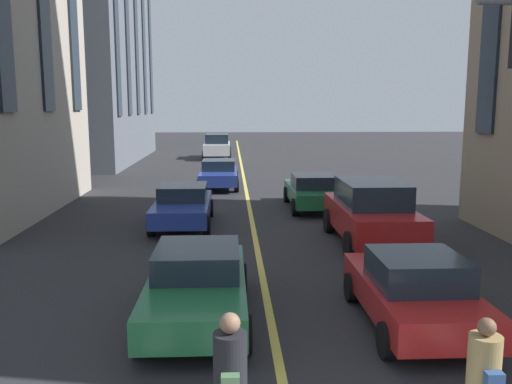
{
  "coord_description": "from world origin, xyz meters",
  "views": [
    {
      "loc": [
        -2.4,
        0.74,
        4.04
      ],
      "look_at": [
        11.49,
        0.08,
        1.8
      ],
      "focal_mm": 37.81,
      "sensor_mm": 36.0,
      "label": 1
    }
  ],
  "objects_px": {
    "car_blue_near": "(219,173)",
    "car_white_parked_b": "(217,146)",
    "car_green_oncoming": "(197,283)",
    "car_blue_far": "(183,205)",
    "car_red_mid": "(371,212)",
    "car_green_trailing": "(313,191)",
    "car_red_parked_a": "(414,290)"
  },
  "relations": [
    {
      "from": "car_green_oncoming",
      "to": "car_blue_far",
      "type": "bearing_deg",
      "value": 6.81
    },
    {
      "from": "car_blue_near",
      "to": "car_green_oncoming",
      "type": "distance_m",
      "value": 16.69
    },
    {
      "from": "car_blue_far",
      "to": "car_green_oncoming",
      "type": "xyz_separation_m",
      "value": [
        -8.19,
        -0.98,
        0.0
      ]
    },
    {
      "from": "car_red_mid",
      "to": "car_blue_far",
      "type": "bearing_deg",
      "value": 63.86
    },
    {
      "from": "car_white_parked_b",
      "to": "car_green_oncoming",
      "type": "distance_m",
      "value": 31.59
    },
    {
      "from": "car_white_parked_b",
      "to": "car_green_trailing",
      "type": "relative_size",
      "value": 1.07
    },
    {
      "from": "car_white_parked_b",
      "to": "car_red_mid",
      "type": "bearing_deg",
      "value": -168.97
    },
    {
      "from": "car_blue_near",
      "to": "car_green_trailing",
      "type": "bearing_deg",
      "value": -146.1
    },
    {
      "from": "car_red_mid",
      "to": "car_red_parked_a",
      "type": "height_order",
      "value": "car_red_mid"
    },
    {
      "from": "car_red_mid",
      "to": "car_blue_near",
      "type": "bearing_deg",
      "value": 22.51
    },
    {
      "from": "car_red_mid",
      "to": "car_green_trailing",
      "type": "xyz_separation_m",
      "value": [
        5.61,
        0.86,
        -0.27
      ]
    },
    {
      "from": "car_red_parked_a",
      "to": "car_green_trailing",
      "type": "bearing_deg",
      "value": 0.52
    },
    {
      "from": "car_red_mid",
      "to": "car_blue_far",
      "type": "xyz_separation_m",
      "value": [
        2.81,
        5.72,
        -0.27
      ]
    },
    {
      "from": "car_green_trailing",
      "to": "car_white_parked_b",
      "type": "bearing_deg",
      "value": 11.66
    },
    {
      "from": "car_green_trailing",
      "to": "car_blue_near",
      "type": "bearing_deg",
      "value": 33.9
    },
    {
      "from": "car_red_mid",
      "to": "car_blue_near",
      "type": "xyz_separation_m",
      "value": [
        11.31,
        4.68,
        -0.27
      ]
    },
    {
      "from": "car_green_trailing",
      "to": "car_green_oncoming",
      "type": "height_order",
      "value": "same"
    },
    {
      "from": "car_red_mid",
      "to": "car_blue_near",
      "type": "relative_size",
      "value": 1.07
    },
    {
      "from": "car_blue_far",
      "to": "car_white_parked_b",
      "type": "xyz_separation_m",
      "value": [
        23.4,
        -0.61,
        0.27
      ]
    },
    {
      "from": "car_blue_far",
      "to": "car_green_oncoming",
      "type": "height_order",
      "value": "same"
    },
    {
      "from": "car_blue_near",
      "to": "car_blue_far",
      "type": "distance_m",
      "value": 8.56
    },
    {
      "from": "car_blue_near",
      "to": "car_white_parked_b",
      "type": "distance_m",
      "value": 14.91
    },
    {
      "from": "car_blue_near",
      "to": "car_green_trailing",
      "type": "xyz_separation_m",
      "value": [
        -5.69,
        -3.83,
        0.0
      ]
    },
    {
      "from": "car_red_mid",
      "to": "car_white_parked_b",
      "type": "distance_m",
      "value": 26.7
    },
    {
      "from": "car_blue_near",
      "to": "car_red_parked_a",
      "type": "bearing_deg",
      "value": -167.15
    },
    {
      "from": "car_red_mid",
      "to": "car_red_parked_a",
      "type": "distance_m",
      "value": 5.99
    },
    {
      "from": "car_red_parked_a",
      "to": "car_red_mid",
      "type": "bearing_deg",
      "value": -7.23
    },
    {
      "from": "car_blue_near",
      "to": "car_green_oncoming",
      "type": "height_order",
      "value": "same"
    },
    {
      "from": "car_white_parked_b",
      "to": "car_red_parked_a",
      "type": "relative_size",
      "value": 1.21
    },
    {
      "from": "car_blue_far",
      "to": "car_red_parked_a",
      "type": "height_order",
      "value": "car_red_parked_a"
    },
    {
      "from": "car_red_parked_a",
      "to": "car_green_oncoming",
      "type": "relative_size",
      "value": 0.89
    },
    {
      "from": "car_blue_near",
      "to": "car_red_mid",
      "type": "bearing_deg",
      "value": -157.49
    }
  ]
}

